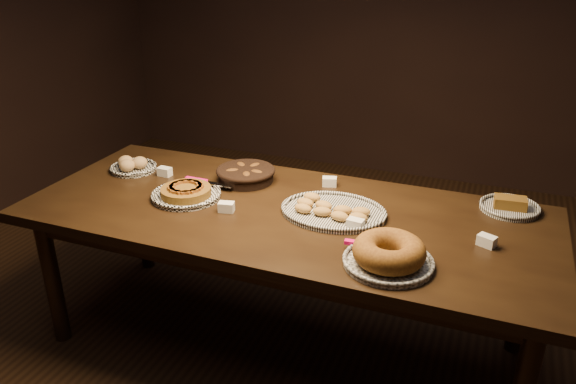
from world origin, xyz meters
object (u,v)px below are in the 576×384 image
at_px(bundt_cake_plate, 389,254).
at_px(buffet_table, 284,225).
at_px(apple_tart_plate, 186,193).
at_px(madeleine_platter, 332,211).

bearing_deg(bundt_cake_plate, buffet_table, 157.76).
relative_size(buffet_table, bundt_cake_plate, 6.59).
bearing_deg(buffet_table, bundt_cake_plate, -28.47).
relative_size(apple_tart_plate, madeleine_platter, 0.72).
distance_m(apple_tart_plate, bundt_cake_plate, 1.06).
relative_size(buffet_table, madeleine_platter, 5.02).
xyz_separation_m(buffet_table, apple_tart_plate, (-0.49, -0.04, 0.10)).
bearing_deg(buffet_table, madeleine_platter, 10.85).
height_order(buffet_table, apple_tart_plate, apple_tart_plate).
relative_size(buffet_table, apple_tart_plate, 6.98).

